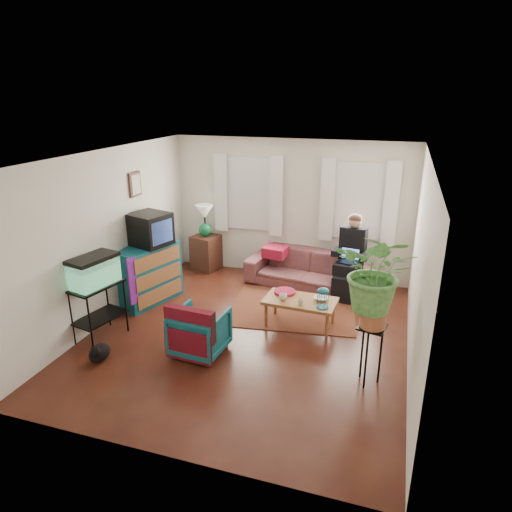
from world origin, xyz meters
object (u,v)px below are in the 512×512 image
(aquarium_stand, at_px, (99,312))
(armchair, at_px, (200,330))
(side_table, at_px, (206,252))
(sofa, at_px, (307,264))
(coffee_table, at_px, (300,313))
(plant_stand, at_px, (369,355))
(dresser, at_px, (147,274))

(aquarium_stand, relative_size, armchair, 1.21)
(side_table, height_order, armchair, side_table)
(aquarium_stand, bearing_deg, armchair, 15.07)
(sofa, height_order, aquarium_stand, sofa)
(coffee_table, bearing_deg, armchair, -131.74)
(armchair, bearing_deg, plant_stand, -176.02)
(armchair, height_order, plant_stand, plant_stand)
(armchair, bearing_deg, aquarium_stand, 7.15)
(dresser, distance_m, armchair, 1.97)
(sofa, bearing_deg, dresser, -140.93)
(side_table, relative_size, armchair, 1.01)
(coffee_table, bearing_deg, aquarium_stand, -152.36)
(dresser, height_order, armchair, dresser)
(dresser, xyz_separation_m, armchair, (1.52, -1.24, -0.15))
(side_table, distance_m, plant_stand, 4.51)
(side_table, distance_m, coffee_table, 2.92)
(side_table, bearing_deg, coffee_table, -37.54)
(side_table, bearing_deg, dresser, -101.46)
(sofa, xyz_separation_m, dresser, (-2.44, -1.44, 0.07))
(dresser, bearing_deg, armchair, -21.75)
(sofa, relative_size, plant_stand, 2.82)
(coffee_table, bearing_deg, plant_stand, -42.97)
(aquarium_stand, xyz_separation_m, coffee_table, (2.67, 1.22, -0.19))
(dresser, height_order, coffee_table, dresser)
(armchair, relative_size, coffee_table, 0.65)
(coffee_table, relative_size, plant_stand, 1.38)
(plant_stand, bearing_deg, coffee_table, 133.91)
(aquarium_stand, relative_size, coffee_table, 0.78)
(aquarium_stand, distance_m, plant_stand, 3.78)
(side_table, bearing_deg, armchair, -67.97)
(dresser, distance_m, plant_stand, 3.97)
(sofa, height_order, armchair, sofa)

